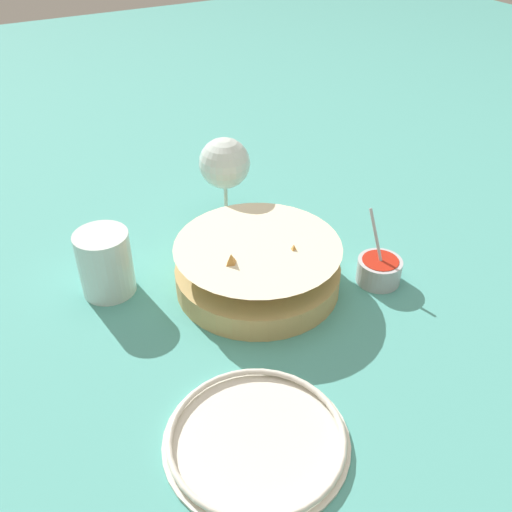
# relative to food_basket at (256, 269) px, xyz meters

# --- Properties ---
(ground_plane) EXTENTS (4.00, 4.00, 0.00)m
(ground_plane) POSITION_rel_food_basket_xyz_m (-0.03, -0.00, -0.03)
(ground_plane) COLOR teal
(food_basket) EXTENTS (0.26, 0.26, 0.10)m
(food_basket) POSITION_rel_food_basket_xyz_m (0.00, 0.00, 0.00)
(food_basket) COLOR tan
(food_basket) RESTS_ON ground_plane
(sauce_cup) EXTENTS (0.08, 0.07, 0.12)m
(sauce_cup) POSITION_rel_food_basket_xyz_m (-0.08, -0.18, -0.01)
(sauce_cup) COLOR #B7B7BC
(sauce_cup) RESTS_ON ground_plane
(wine_glass) EXTENTS (0.09, 0.09, 0.17)m
(wine_glass) POSITION_rel_food_basket_xyz_m (0.20, -0.05, 0.08)
(wine_glass) COLOR silver
(wine_glass) RESTS_ON ground_plane
(beer_mug) EXTENTS (0.13, 0.08, 0.11)m
(beer_mug) POSITION_rel_food_basket_xyz_m (0.11, 0.21, 0.01)
(beer_mug) COLOR silver
(beer_mug) RESTS_ON ground_plane
(side_plate) EXTENTS (0.22, 0.22, 0.01)m
(side_plate) POSITION_rel_food_basket_xyz_m (-0.26, 0.14, -0.03)
(side_plate) COLOR silver
(side_plate) RESTS_ON ground_plane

